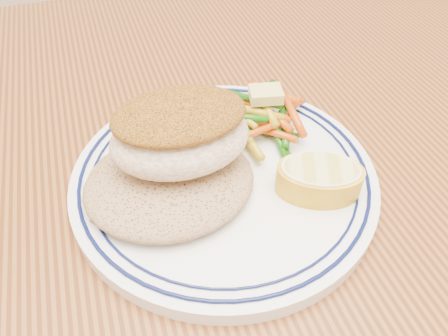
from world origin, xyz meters
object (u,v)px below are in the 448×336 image
dining_table (226,257)px  fish_fillet (180,132)px  rice_pilaf (169,179)px  vegetable_pile (262,118)px  plate (224,177)px  lemon_wedge (319,178)px

dining_table → fish_fillet: fish_fillet is taller
dining_table → rice_pilaf: size_ratio=10.84×
dining_table → vegetable_pile: vegetable_pile is taller
plate → fish_fillet: 0.06m
fish_fillet → lemon_wedge: (0.10, -0.05, -0.03)m
rice_pilaf → vegetable_pile: vegetable_pile is taller
fish_fillet → vegetable_pile: fish_fillet is taller
fish_fillet → vegetable_pile: size_ratio=1.07×
rice_pilaf → fish_fillet: bearing=39.5°
dining_table → lemon_wedge: lemon_wedge is taller
rice_pilaf → vegetable_pile: bearing=26.0°
lemon_wedge → plate: bearing=146.0°
fish_fillet → vegetable_pile: (0.09, 0.04, -0.03)m
plate → fish_fillet: fish_fillet is taller
dining_table → fish_fillet: (-0.03, 0.02, 0.16)m
fish_fillet → lemon_wedge: size_ratio=1.36×
rice_pilaf → fish_fillet: size_ratio=1.23×
plate → rice_pilaf: size_ratio=1.88×
dining_table → plate: size_ratio=5.76×
dining_table → rice_pilaf: (-0.05, 0.01, 0.13)m
dining_table → fish_fillet: 0.16m
plate → vegetable_pile: (0.05, 0.04, 0.02)m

